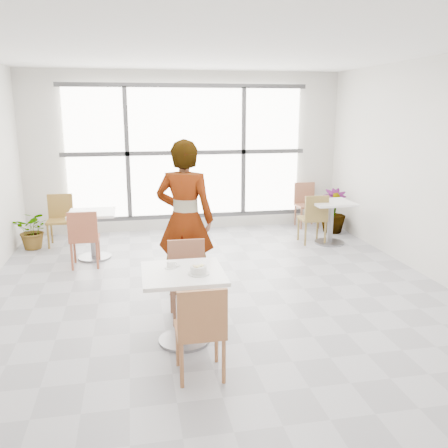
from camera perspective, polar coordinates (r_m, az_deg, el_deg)
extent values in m
plane|color=#9E9EA5|center=(6.11, -0.54, -8.49)|extent=(7.00, 7.00, 0.00)
plane|color=white|center=(5.70, -0.61, 20.66)|extent=(7.00, 7.00, 0.00)
plane|color=silver|center=(9.16, -4.57, 8.58)|extent=(6.00, 0.00, 6.00)
plane|color=silver|center=(2.44, 14.48, -6.02)|extent=(6.00, 0.00, 6.00)
plane|color=silver|center=(6.92, 24.82, 5.73)|extent=(0.00, 7.00, 7.00)
cube|color=white|center=(9.10, -4.52, 8.55)|extent=(4.40, 0.04, 2.40)
cube|color=#3F3F42|center=(9.07, -4.50, 8.53)|extent=(4.60, 0.05, 0.08)
cube|color=#3F3F42|center=(9.02, -11.54, 8.27)|extent=(0.08, 0.05, 2.40)
cube|color=#3F3F42|center=(9.26, 2.35, 8.67)|extent=(0.08, 0.05, 2.40)
cube|color=#3F3F42|center=(9.26, -4.36, 1.00)|extent=(4.60, 0.05, 0.08)
cube|color=#3F3F42|center=(9.05, -4.65, 16.25)|extent=(4.60, 0.05, 0.08)
cube|color=white|center=(4.71, -4.96, -5.93)|extent=(0.80, 0.80, 0.04)
cylinder|color=gray|center=(4.85, -4.87, -10.12)|extent=(0.10, 0.10, 0.71)
cylinder|color=gray|center=(4.99, -4.79, -13.69)|extent=(0.52, 0.52, 0.03)
cube|color=#A4673F|center=(4.25, -2.95, -12.55)|extent=(0.42, 0.42, 0.04)
cube|color=#A4673F|center=(3.98, -2.60, -10.77)|extent=(0.42, 0.04, 0.42)
cylinder|color=#A4673F|center=(4.53, -0.92, -13.94)|extent=(0.04, 0.04, 0.41)
cylinder|color=#A4673F|center=(4.22, -0.03, -16.16)|extent=(0.04, 0.04, 0.41)
cylinder|color=#A4673F|center=(4.49, -5.59, -14.28)|extent=(0.04, 0.04, 0.41)
cylinder|color=#A4673F|center=(4.18, -5.09, -16.57)|extent=(0.04, 0.04, 0.41)
cube|color=#8F593F|center=(5.33, -4.27, -6.98)|extent=(0.42, 0.42, 0.04)
cube|color=#8F593F|center=(5.43, -4.55, -4.01)|extent=(0.42, 0.04, 0.42)
cylinder|color=#8F593F|center=(5.23, -5.97, -10.08)|extent=(0.04, 0.04, 0.41)
cylinder|color=#8F593F|center=(5.56, -6.31, -8.61)|extent=(0.04, 0.04, 0.41)
cylinder|color=#8F593F|center=(5.27, -2.02, -9.83)|extent=(0.04, 0.04, 0.41)
cylinder|color=#8F593F|center=(5.60, -2.60, -8.38)|extent=(0.04, 0.04, 0.41)
cylinder|color=silver|center=(4.62, -3.07, -5.96)|extent=(0.21, 0.21, 0.01)
cylinder|color=silver|center=(4.60, -3.08, -5.48)|extent=(0.16, 0.16, 0.07)
torus|color=silver|center=(4.59, -3.08, -5.12)|extent=(0.16, 0.16, 0.01)
cylinder|color=#BFB784|center=(4.60, -3.08, -5.51)|extent=(0.14, 0.14, 0.05)
cylinder|color=beige|center=(4.64, -3.00, -4.96)|extent=(0.03, 0.03, 0.01)
cylinder|color=#F7EA9F|center=(4.62, -2.93, -5.03)|extent=(0.03, 0.03, 0.02)
cylinder|color=#EDE498|center=(4.57, -3.10, -5.10)|extent=(0.03, 0.03, 0.02)
cylinder|color=beige|center=(4.58, -2.70, -5.07)|extent=(0.03, 0.03, 0.02)
cylinder|color=beige|center=(4.59, -3.25, -5.11)|extent=(0.03, 0.03, 0.02)
cylinder|color=beige|center=(4.59, -3.60, -5.04)|extent=(0.03, 0.03, 0.02)
cylinder|color=#F8DDA0|center=(4.57, -3.48, -5.21)|extent=(0.03, 0.03, 0.02)
cylinder|color=#F8F1A0|center=(4.63, -2.72, -4.93)|extent=(0.03, 0.03, 0.01)
cylinder|color=beige|center=(4.55, -3.27, -5.20)|extent=(0.03, 0.03, 0.02)
cylinder|color=beige|center=(4.59, -3.18, -5.06)|extent=(0.03, 0.03, 0.01)
cylinder|color=beige|center=(4.56, -3.23, -5.17)|extent=(0.03, 0.03, 0.01)
cylinder|color=#EAE497|center=(4.58, -2.71, -5.21)|extent=(0.03, 0.03, 0.01)
cylinder|color=#F4EA9D|center=(4.61, -2.58, -4.94)|extent=(0.03, 0.03, 0.01)
cylinder|color=beige|center=(4.59, -3.05, -5.10)|extent=(0.03, 0.03, 0.02)
cylinder|color=white|center=(4.82, -6.41, -5.20)|extent=(0.13, 0.13, 0.01)
cylinder|color=white|center=(4.81, -6.42, -4.81)|extent=(0.08, 0.08, 0.06)
torus|color=white|center=(4.81, -5.91, -4.79)|extent=(0.05, 0.01, 0.05)
cylinder|color=black|center=(4.80, -6.43, -4.54)|extent=(0.07, 0.07, 0.00)
cube|color=silver|center=(4.80, -5.80, -5.16)|extent=(0.09, 0.05, 0.00)
sphere|color=silver|center=(4.82, -5.40, -5.07)|extent=(0.02, 0.02, 0.02)
imported|color=black|center=(5.85, -4.70, 0.54)|extent=(0.83, 0.69, 1.96)
cube|color=white|center=(7.65, -15.60, 1.27)|extent=(0.70, 0.70, 0.04)
cylinder|color=gray|center=(7.74, -15.43, -1.44)|extent=(0.10, 0.10, 0.71)
cylinder|color=gray|center=(7.83, -15.27, -3.84)|extent=(0.52, 0.52, 0.03)
cube|color=white|center=(8.41, 12.78, 2.53)|extent=(0.70, 0.70, 0.04)
cylinder|color=slate|center=(8.48, 12.65, 0.04)|extent=(0.10, 0.10, 0.71)
cylinder|color=slate|center=(8.57, 12.53, -2.17)|extent=(0.52, 0.52, 0.03)
cube|color=#A25338|center=(7.36, -16.38, -1.66)|extent=(0.42, 0.42, 0.04)
cube|color=#A25338|center=(7.12, -16.64, -0.27)|extent=(0.42, 0.04, 0.42)
cylinder|color=#A25338|center=(7.58, -14.80, -2.89)|extent=(0.04, 0.04, 0.41)
cylinder|color=#A25338|center=(7.23, -14.97, -3.69)|extent=(0.04, 0.04, 0.41)
cylinder|color=#A25338|center=(7.61, -17.50, -3.00)|extent=(0.04, 0.04, 0.41)
cylinder|color=#A25338|center=(7.27, -17.80, -3.80)|extent=(0.04, 0.04, 0.41)
cube|color=olive|center=(8.61, -19.11, 0.33)|extent=(0.42, 0.42, 0.04)
cube|color=olive|center=(8.75, -19.06, 2.07)|extent=(0.42, 0.04, 0.42)
cylinder|color=olive|center=(8.52, -20.35, -1.48)|extent=(0.04, 0.04, 0.41)
cylinder|color=olive|center=(8.87, -19.99, -0.88)|extent=(0.04, 0.04, 0.41)
cylinder|color=olive|center=(8.47, -17.95, -1.38)|extent=(0.04, 0.04, 0.41)
cylinder|color=olive|center=(8.81, -17.68, -0.78)|extent=(0.04, 0.04, 0.41)
cube|color=olive|center=(8.46, 10.53, 0.63)|extent=(0.42, 0.42, 0.04)
cube|color=olive|center=(8.24, 11.08, 1.90)|extent=(0.42, 0.04, 0.42)
cylinder|color=olive|center=(8.74, 11.14, -0.49)|extent=(0.04, 0.04, 0.41)
cylinder|color=olive|center=(8.42, 12.05, -1.08)|extent=(0.04, 0.04, 0.41)
cylinder|color=olive|center=(8.62, 8.92, -0.61)|extent=(0.04, 0.04, 0.41)
cylinder|color=olive|center=(8.29, 9.75, -1.21)|extent=(0.04, 0.04, 0.41)
cube|color=#995F44|center=(9.59, 9.96, 2.18)|extent=(0.42, 0.42, 0.04)
cube|color=#995F44|center=(9.72, 9.62, 3.73)|extent=(0.42, 0.04, 0.42)
cylinder|color=#995F44|center=(9.41, 9.27, 0.58)|extent=(0.04, 0.04, 0.41)
cylinder|color=#995F44|center=(9.74, 8.54, 1.05)|extent=(0.04, 0.04, 0.41)
cylinder|color=#995F44|center=(9.53, 11.30, 0.67)|extent=(0.04, 0.04, 0.41)
cylinder|color=#995F44|center=(9.86, 10.52, 1.13)|extent=(0.04, 0.04, 0.41)
imported|color=#527C35|center=(8.59, -21.91, -0.67)|extent=(0.66, 0.59, 0.65)
imported|color=#618947|center=(9.26, 12.99, 1.54)|extent=(0.58, 0.58, 0.83)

